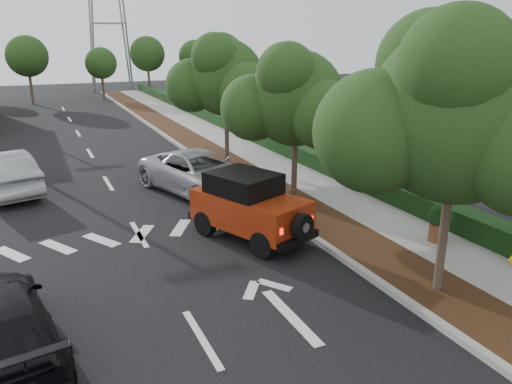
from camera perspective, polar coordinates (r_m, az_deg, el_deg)
ground at (r=10.38m, az=-6.20°, el=-16.33°), size 120.00×120.00×0.00m
curb at (r=22.22m, az=-4.77°, el=2.55°), size 0.20×70.00×0.15m
planting_strip at (r=22.57m, az=-2.38°, el=2.79°), size 1.80×70.00×0.12m
sidewalk at (r=23.32m, az=1.96°, el=3.28°), size 2.00×70.00×0.12m
hedge at (r=23.88m, az=4.99°, el=4.40°), size 0.80×70.00×0.80m
transmission_tower at (r=57.19m, az=-15.97°, el=10.98°), size 7.00×4.00×28.00m
street_tree_near at (r=12.64m, az=19.91°, el=-10.77°), size 3.80×3.80×5.92m
street_tree_mid at (r=17.82m, az=4.31°, el=-1.47°), size 3.20×3.20×5.32m
street_tree_far at (r=23.48m, az=-3.30°, el=3.21°), size 3.40×3.40×5.62m
red_jeep at (r=14.65m, az=-1.15°, el=-1.53°), size 2.89×4.01×1.96m
silver_suv_ahead at (r=19.05m, az=-6.34°, el=2.19°), size 4.21×6.15×1.56m
silver_sedan_oncoming at (r=21.16m, az=-27.04°, el=1.98°), size 2.93×5.20×1.62m
terracotta_planter at (r=15.07m, az=20.27°, el=-2.91°), size 0.68×0.68×1.18m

